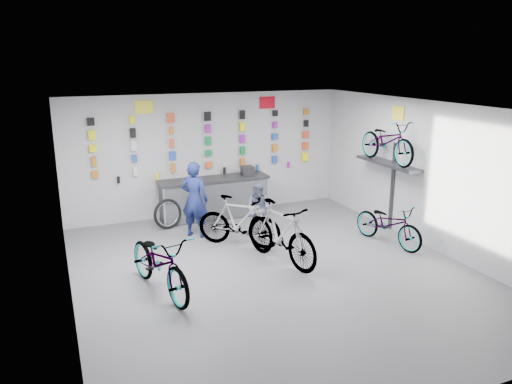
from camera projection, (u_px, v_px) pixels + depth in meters
name	position (u px, v px, depth m)	size (l,w,h in m)	color
floor	(275.00, 272.00, 9.17)	(8.00, 8.00, 0.00)	#535358
ceiling	(276.00, 108.00, 8.39)	(8.00, 8.00, 0.00)	white
wall_back	(208.00, 154.00, 12.34)	(7.00, 7.00, 0.00)	silver
wall_front	(436.00, 287.00, 5.22)	(7.00, 7.00, 0.00)	silver
wall_left	(64.00, 218.00, 7.48)	(8.00, 8.00, 0.00)	silver
wall_right	(432.00, 176.00, 10.09)	(8.00, 8.00, 0.00)	silver
counter	(214.00, 198.00, 12.20)	(2.70, 0.66, 1.00)	black
merch_wall	(210.00, 143.00, 12.22)	(5.57, 0.08, 1.57)	#C56A1C
wall_bracket	(388.00, 167.00, 11.10)	(0.39, 1.90, 2.00)	#333338
sign_left	(144.00, 107.00, 11.45)	(0.42, 0.02, 0.30)	#FCF236
sign_right	(267.00, 103.00, 12.60)	(0.42, 0.02, 0.30)	red
sign_side	(398.00, 113.00, 10.85)	(0.02, 0.40, 0.30)	#FCF236
bike_left	(160.00, 262.00, 8.26)	(0.72, 2.06, 1.08)	gray
bike_center	(281.00, 233.00, 9.47)	(0.56, 2.00, 1.20)	gray
bike_right	(389.00, 224.00, 10.46)	(0.60, 1.73, 0.91)	gray
bike_service	(239.00, 221.00, 10.33)	(0.51, 1.80, 1.08)	gray
bike_wall	(387.00, 141.00, 10.92)	(0.63, 1.80, 0.95)	gray
clerk	(195.00, 199.00, 10.83)	(0.61, 0.40, 1.68)	#151E51
customer	(259.00, 210.00, 10.88)	(0.59, 0.46, 1.22)	#505670
spare_wheel	(168.00, 214.00, 11.44)	(0.72, 0.33, 0.71)	black
register	(247.00, 171.00, 12.37)	(0.28, 0.30, 0.22)	black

